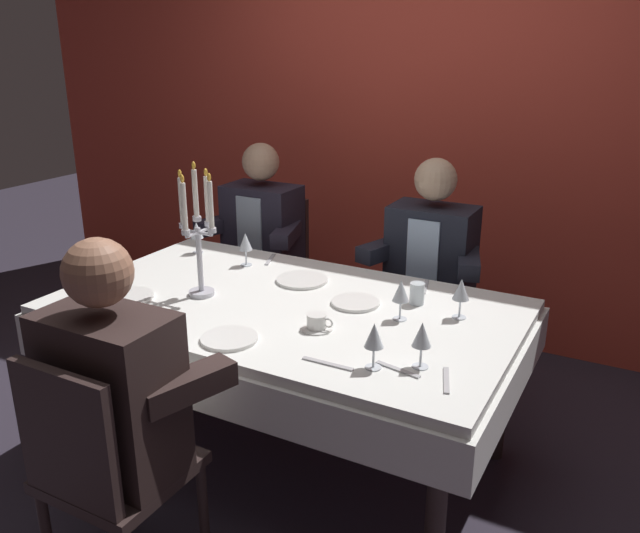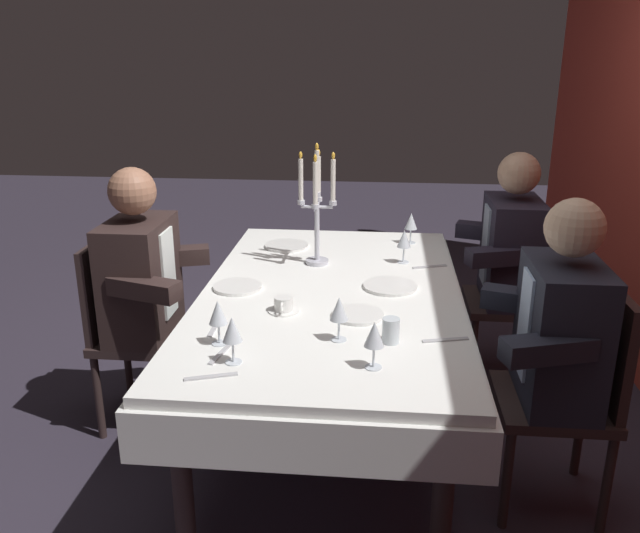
# 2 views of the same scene
# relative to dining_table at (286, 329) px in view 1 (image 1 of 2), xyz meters

# --- Properties ---
(ground_plane) EXTENTS (12.00, 12.00, 0.00)m
(ground_plane) POSITION_rel_dining_table_xyz_m (0.00, 0.00, -0.62)
(ground_plane) COLOR #2E2834
(back_wall) EXTENTS (6.00, 0.12, 2.70)m
(back_wall) POSITION_rel_dining_table_xyz_m (0.00, 1.66, 0.73)
(back_wall) COLOR #C64030
(back_wall) RESTS_ON ground_plane
(dining_table) EXTENTS (1.94, 1.14, 0.74)m
(dining_table) POSITION_rel_dining_table_xyz_m (0.00, 0.00, 0.00)
(dining_table) COLOR white
(dining_table) RESTS_ON ground_plane
(candelabra) EXTENTS (0.19, 0.19, 0.58)m
(candelabra) POSITION_rel_dining_table_xyz_m (-0.36, -0.10, 0.39)
(candelabra) COLOR silver
(candelabra) RESTS_ON dining_table
(dinner_plate_0) EXTENTS (0.22, 0.22, 0.01)m
(dinner_plate_0) POSITION_rel_dining_table_xyz_m (-0.62, -0.28, 0.13)
(dinner_plate_0) COLOR white
(dinner_plate_0) RESTS_ON dining_table
(dinner_plate_1) EXTENTS (0.24, 0.24, 0.01)m
(dinner_plate_1) POSITION_rel_dining_table_xyz_m (-0.07, 0.25, 0.13)
(dinner_plate_1) COLOR white
(dinner_plate_1) RESTS_ON dining_table
(dinner_plate_2) EXTENTS (0.20, 0.20, 0.01)m
(dinner_plate_2) POSITION_rel_dining_table_xyz_m (0.26, 0.13, 0.13)
(dinner_plate_2) COLOR white
(dinner_plate_2) RESTS_ON dining_table
(dinner_plate_3) EXTENTS (0.21, 0.21, 0.01)m
(dinner_plate_3) POSITION_rel_dining_table_xyz_m (0.01, -0.41, 0.13)
(dinner_plate_3) COLOR white
(dinner_plate_3) RESTS_ON dining_table
(wine_glass_0) EXTENTS (0.07, 0.07, 0.16)m
(wine_glass_0) POSITION_rel_dining_table_xyz_m (0.48, 0.07, 0.23)
(wine_glass_0) COLOR silver
(wine_glass_0) RESTS_ON dining_table
(wine_glass_1) EXTENTS (0.07, 0.07, 0.16)m
(wine_glass_1) POSITION_rel_dining_table_xyz_m (0.56, -0.35, 0.23)
(wine_glass_1) COLOR silver
(wine_glass_1) RESTS_ON dining_table
(wine_glass_2) EXTENTS (0.07, 0.07, 0.16)m
(wine_glass_2) POSITION_rel_dining_table_xyz_m (0.69, 0.19, 0.23)
(wine_glass_2) COLOR silver
(wine_glass_2) RESTS_ON dining_table
(wine_glass_3) EXTENTS (0.07, 0.07, 0.16)m
(wine_glass_3) POSITION_rel_dining_table_xyz_m (-0.42, 0.32, 0.23)
(wine_glass_3) COLOR silver
(wine_glass_3) RESTS_ON dining_table
(wine_glass_4) EXTENTS (0.07, 0.07, 0.16)m
(wine_glass_4) POSITION_rel_dining_table_xyz_m (-0.75, 0.36, 0.24)
(wine_glass_4) COLOR silver
(wine_glass_4) RESTS_ON dining_table
(wine_glass_5) EXTENTS (0.07, 0.07, 0.16)m
(wine_glass_5) POSITION_rel_dining_table_xyz_m (0.69, -0.27, 0.23)
(wine_glass_5) COLOR silver
(wine_glass_5) RESTS_ON dining_table
(water_tumbler_0) EXTENTS (0.06, 0.06, 0.09)m
(water_tumbler_0) POSITION_rel_dining_table_xyz_m (0.49, 0.25, 0.16)
(water_tumbler_0) COLOR silver
(water_tumbler_0) RESTS_ON dining_table
(coffee_cup_0) EXTENTS (0.13, 0.12, 0.06)m
(coffee_cup_0) POSITION_rel_dining_table_xyz_m (0.24, -0.17, 0.15)
(coffee_cup_0) COLOR white
(coffee_cup_0) RESTS_ON dining_table
(fork_0) EXTENTS (0.07, 0.17, 0.01)m
(fork_0) POSITION_rel_dining_table_xyz_m (0.80, -0.32, 0.12)
(fork_0) COLOR #B7B7BC
(fork_0) RESTS_ON dining_table
(fork_1) EXTENTS (0.07, 0.17, 0.01)m
(fork_1) POSITION_rel_dining_table_xyz_m (-0.36, 0.44, 0.12)
(fork_1) COLOR #B7B7BC
(fork_1) RESTS_ON dining_table
(spoon_2) EXTENTS (0.06, 0.17, 0.01)m
(spoon_2) POSITION_rel_dining_table_xyz_m (0.45, 0.45, 0.12)
(spoon_2) COLOR #B7B7BC
(spoon_2) RESTS_ON dining_table
(spoon_3) EXTENTS (0.17, 0.05, 0.01)m
(spoon_3) POSITION_rel_dining_table_xyz_m (0.64, -0.33, 0.12)
(spoon_3) COLOR #B7B7BC
(spoon_3) RESTS_ON dining_table
(knife_4) EXTENTS (0.19, 0.02, 0.01)m
(knife_4) POSITION_rel_dining_table_xyz_m (0.41, -0.40, 0.12)
(knife_4) COLOR #B7B7BC
(knife_4) RESTS_ON dining_table
(seated_diner_0) EXTENTS (0.63, 0.48, 1.24)m
(seated_diner_0) POSITION_rel_dining_table_xyz_m (-0.69, 0.89, 0.11)
(seated_diner_0) COLOR #312322
(seated_diner_0) RESTS_ON ground_plane
(seated_diner_1) EXTENTS (0.63, 0.48, 1.24)m
(seated_diner_1) POSITION_rel_dining_table_xyz_m (-0.10, -0.89, 0.11)
(seated_diner_1) COLOR #312322
(seated_diner_1) RESTS_ON ground_plane
(seated_diner_2) EXTENTS (0.63, 0.48, 1.24)m
(seated_diner_2) POSITION_rel_dining_table_xyz_m (0.33, 0.89, 0.11)
(seated_diner_2) COLOR #312322
(seated_diner_2) RESTS_ON ground_plane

